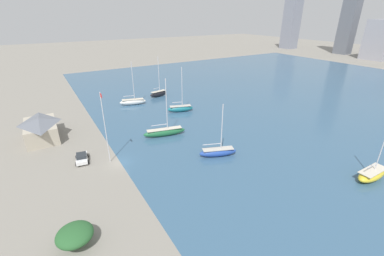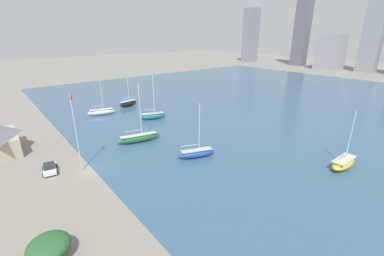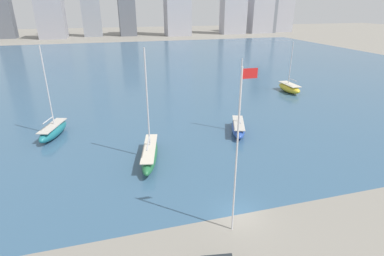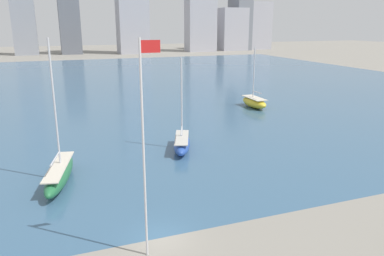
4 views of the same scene
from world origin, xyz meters
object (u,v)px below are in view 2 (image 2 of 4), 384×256
flag_pole (76,131)px  sailboat_white (102,112)px  sailboat_blue (196,153)px  parked_sedan_white (49,168)px  sailboat_green (139,138)px  sailboat_yellow (343,163)px  sailboat_teal (153,116)px  sailboat_black (128,103)px

flag_pole → sailboat_white: 34.11m
sailboat_blue → flag_pole: bearing=-94.4°
flag_pole → parked_sedan_white: (-2.95, -4.49, -6.53)m
flag_pole → sailboat_green: bearing=109.8°
sailboat_green → sailboat_white: sailboat_green is taller
sailboat_green → sailboat_yellow: bearing=46.8°
flag_pole → sailboat_blue: bearing=65.0°
sailboat_white → parked_sedan_white: bearing=-20.4°
sailboat_green → sailboat_teal: size_ratio=1.05×
flag_pole → sailboat_green: (-4.94, 13.73, -6.32)m
sailboat_black → sailboat_teal: bearing=-13.6°
sailboat_green → flag_pole: bearing=-57.6°
flag_pole → sailboat_teal: size_ratio=1.08×
flag_pole → sailboat_teal: 30.54m
sailboat_black → sailboat_yellow: bearing=-1.0°
flag_pole → parked_sedan_white: flag_pole is taller
sailboat_green → sailboat_black: sailboat_green is taller
sailboat_green → sailboat_blue: bearing=32.7°
sailboat_blue → sailboat_black: bearing=-168.1°
sailboat_blue → sailboat_white: sailboat_white is taller
sailboat_green → sailboat_white: size_ratio=1.01×
sailboat_green → sailboat_teal: (-12.15, 10.78, -0.01)m
parked_sedan_white → flag_pole: bearing=155.7°
sailboat_yellow → sailboat_black: sailboat_black is taller
sailboat_teal → sailboat_black: sailboat_black is taller
sailboat_blue → parked_sedan_white: bearing=-96.1°
sailboat_blue → sailboat_white: size_ratio=0.81×
sailboat_blue → sailboat_yellow: (19.57, 17.61, 0.06)m
sailboat_blue → sailboat_black: 42.97m
flag_pole → sailboat_white: (-30.01, 14.95, -6.32)m
sailboat_black → sailboat_white: 10.94m
sailboat_black → sailboat_white: size_ratio=1.00×
sailboat_yellow → sailboat_green: sailboat_green is taller
sailboat_blue → sailboat_green: size_ratio=0.81×
sailboat_blue → sailboat_yellow: size_ratio=1.02×
parked_sedan_white → sailboat_green: bearing=-164.7°
flag_pole → sailboat_yellow: size_ratio=1.30×
sailboat_blue → sailboat_green: (-13.66, -5.02, 0.08)m
sailboat_teal → sailboat_yellow: bearing=32.7°
sailboat_blue → sailboat_white: bearing=-153.8°
sailboat_green → sailboat_teal: bearing=151.0°
sailboat_black → parked_sedan_white: (30.80, -29.72, -0.30)m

